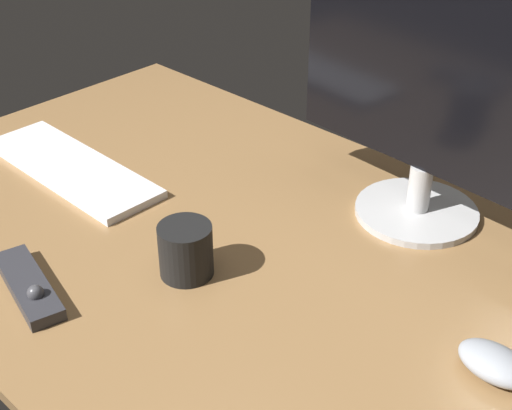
# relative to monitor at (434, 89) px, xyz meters

# --- Properties ---
(desk) EXTENTS (1.40, 0.84, 0.02)m
(desk) POSITION_rel_monitor_xyz_m (-0.16, -0.28, -0.24)
(desk) COLOR olive
(desk) RESTS_ON ground
(monitor) EXTENTS (0.51, 0.21, 0.44)m
(monitor) POSITION_rel_monitor_xyz_m (0.00, 0.00, 0.00)
(monitor) COLOR #BDBDBD
(monitor) RESTS_ON desk
(keyboard) EXTENTS (0.41, 0.13, 0.02)m
(keyboard) POSITION_rel_monitor_xyz_m (-0.55, -0.32, -0.22)
(keyboard) COLOR white
(keyboard) RESTS_ON desk
(computer_mouse) EXTENTS (0.10, 0.07, 0.04)m
(computer_mouse) POSITION_rel_monitor_xyz_m (0.28, -0.25, -0.21)
(computer_mouse) COLOR #999EA5
(computer_mouse) RESTS_ON desk
(media_remote) EXTENTS (0.19, 0.09, 0.04)m
(media_remote) POSITION_rel_monitor_xyz_m (-0.29, -0.57, -0.22)
(media_remote) COLOR #2D2D33
(media_remote) RESTS_ON desk
(coffee_mug) EXTENTS (0.08, 0.08, 0.08)m
(coffee_mug) POSITION_rel_monitor_xyz_m (-0.17, -0.38, -0.19)
(coffee_mug) COLOR black
(coffee_mug) RESTS_ON desk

